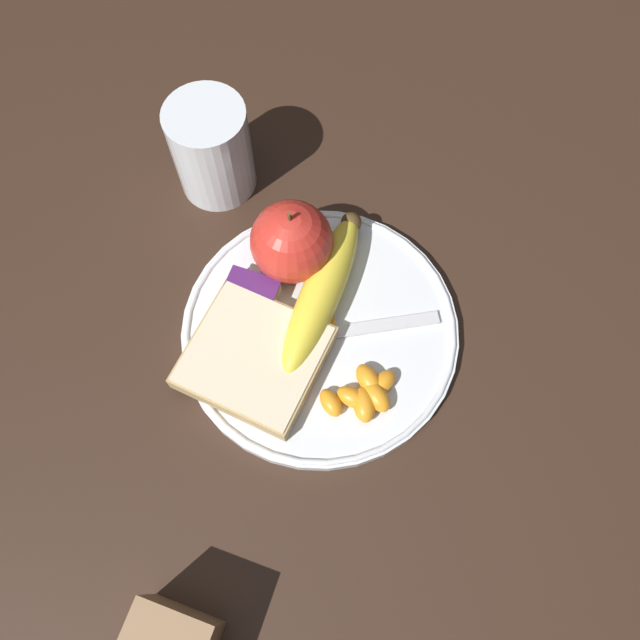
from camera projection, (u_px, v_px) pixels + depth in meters
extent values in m
plane|color=#332116|center=(320.00, 333.00, 0.59)|extent=(3.00, 3.00, 0.00)
cylinder|color=silver|center=(320.00, 331.00, 0.59)|extent=(0.26, 0.26, 0.01)
torus|color=silver|center=(320.00, 328.00, 0.58)|extent=(0.25, 0.25, 0.01)
cylinder|color=silver|center=(212.00, 149.00, 0.61)|extent=(0.08, 0.08, 0.10)
cylinder|color=orange|center=(213.00, 155.00, 0.62)|extent=(0.07, 0.07, 0.08)
sphere|color=red|center=(292.00, 242.00, 0.57)|extent=(0.08, 0.08, 0.08)
cylinder|color=brown|center=(290.00, 217.00, 0.53)|extent=(0.00, 0.00, 0.01)
ellipsoid|color=yellow|center=(322.00, 292.00, 0.57)|extent=(0.04, 0.17, 0.04)
sphere|color=#473319|center=(351.00, 223.00, 0.60)|extent=(0.02, 0.02, 0.02)
cube|color=tan|center=(255.00, 357.00, 0.56)|extent=(0.13, 0.12, 0.02)
cube|color=beige|center=(255.00, 357.00, 0.56)|extent=(0.12, 0.12, 0.02)
cube|color=silver|center=(366.00, 328.00, 0.58)|extent=(0.13, 0.08, 0.00)
cube|color=silver|center=(260.00, 344.00, 0.57)|extent=(0.06, 0.05, 0.00)
cube|color=silver|center=(251.00, 296.00, 0.58)|extent=(0.05, 0.04, 0.02)
cube|color=#4C1E60|center=(249.00, 291.00, 0.57)|extent=(0.05, 0.04, 0.00)
ellipsoid|color=orange|center=(383.00, 383.00, 0.55)|extent=(0.03, 0.03, 0.02)
ellipsoid|color=orange|center=(364.00, 405.00, 0.54)|extent=(0.03, 0.04, 0.02)
ellipsoid|color=orange|center=(328.00, 325.00, 0.57)|extent=(0.02, 0.03, 0.01)
ellipsoid|color=orange|center=(376.00, 396.00, 0.55)|extent=(0.04, 0.03, 0.02)
ellipsoid|color=orange|center=(331.00, 403.00, 0.55)|extent=(0.03, 0.03, 0.02)
ellipsoid|color=orange|center=(352.00, 397.00, 0.55)|extent=(0.03, 0.02, 0.02)
ellipsoid|color=orange|center=(369.00, 380.00, 0.55)|extent=(0.04, 0.03, 0.02)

